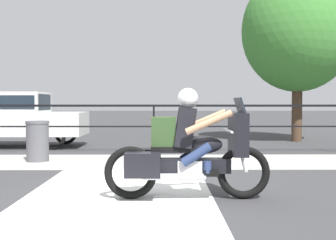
# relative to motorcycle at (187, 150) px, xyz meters

# --- Properties ---
(ground_plane) EXTENTS (120.00, 120.00, 0.00)m
(ground_plane) POSITION_rel_motorcycle_xyz_m (-0.61, 0.32, -0.69)
(ground_plane) COLOR #38383A
(sidewalk_band) EXTENTS (44.00, 2.40, 0.01)m
(sidewalk_band) POSITION_rel_motorcycle_xyz_m (-0.61, 3.72, -0.69)
(sidewalk_band) COLOR #A8A59E
(sidewalk_band) RESTS_ON ground
(crosswalk_band) EXTENTS (2.71, 6.00, 0.01)m
(crosswalk_band) POSITION_rel_motorcycle_xyz_m (-0.98, 0.12, -0.69)
(crosswalk_band) COLOR silver
(crosswalk_band) RESTS_ON ground
(fence_railing) EXTENTS (36.00, 0.05, 1.30)m
(fence_railing) POSITION_rel_motorcycle_xyz_m (-0.61, 5.30, 0.33)
(fence_railing) COLOR black
(fence_railing) RESTS_ON ground
(motorcycle) EXTENTS (2.33, 0.76, 1.56)m
(motorcycle) POSITION_rel_motorcycle_xyz_m (0.00, 0.00, 0.00)
(motorcycle) COLOR black
(motorcycle) RESTS_ON ground
(parked_car) EXTENTS (3.98, 1.67, 1.66)m
(parked_car) POSITION_rel_motorcycle_xyz_m (-4.83, 6.91, 0.26)
(parked_car) COLOR silver
(parked_car) RESTS_ON ground
(trash_bin) EXTENTS (0.53, 0.53, 0.93)m
(trash_bin) POSITION_rel_motorcycle_xyz_m (-3.23, 3.75, -0.22)
(trash_bin) COLOR #515156
(trash_bin) RESTS_ON ground
(tree_behind_sign) EXTENTS (3.82, 3.82, 5.92)m
(tree_behind_sign) POSITION_rel_motorcycle_xyz_m (4.25, 8.61, 3.11)
(tree_behind_sign) COLOR #473323
(tree_behind_sign) RESTS_ON ground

